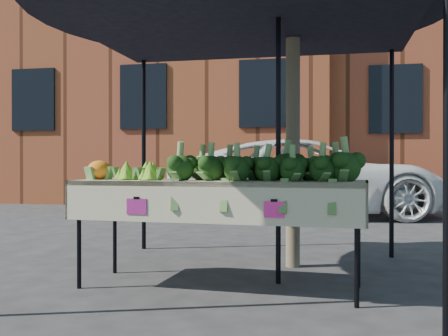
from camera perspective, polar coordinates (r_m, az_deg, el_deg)
ground at (r=4.54m, az=-2.45°, el=-12.74°), size 90.00×90.00×0.00m
table at (r=4.41m, az=-0.53°, el=-7.19°), size 2.44×0.95×0.90m
canopy at (r=4.70m, az=1.76°, el=4.52°), size 3.16×3.16×2.74m
broccoli_heap at (r=4.33m, az=4.20°, el=0.60°), size 1.57×0.60×0.29m
romanesco_cluster at (r=4.59m, az=-8.58°, el=0.16°), size 0.46×0.60×0.23m
cauliflower_pair at (r=4.66m, az=-13.39°, el=0.02°), size 0.23×0.23×0.20m
vehicle at (r=10.61m, az=9.03°, el=9.62°), size 2.04×2.79×5.47m
street_tree at (r=5.42m, az=7.50°, el=11.15°), size 2.07×2.07×4.09m
building_left at (r=17.73m, az=-8.74°, el=11.69°), size 12.00×8.00×9.00m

